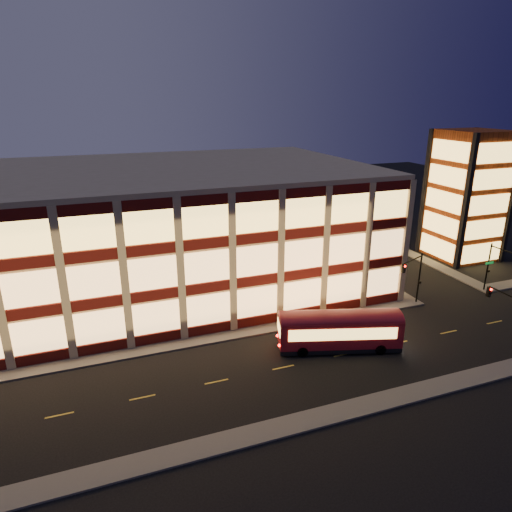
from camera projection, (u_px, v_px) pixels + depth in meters
name	position (u px, v px, depth m)	size (l,w,h in m)	color
ground	(220.00, 343.00, 43.51)	(200.00, 200.00, 0.00)	black
sidewalk_office_south	(186.00, 343.00, 43.38)	(54.00, 2.00, 0.15)	#514F4C
sidewalk_office_east	(340.00, 258.00, 66.11)	(2.00, 30.00, 0.15)	#514F4C
sidewalk_tower_west	(402.00, 250.00, 69.74)	(2.00, 30.00, 0.15)	#514F4C
sidewalk_near	(271.00, 430.00, 31.99)	(100.00, 2.00, 0.15)	#514F4C
office_building	(156.00, 228.00, 55.12)	(50.45, 30.45, 14.50)	tan
stair_tower	(467.00, 196.00, 64.30)	(8.60, 8.60, 18.00)	#8C3814
traffic_signal_far	(414.00, 272.00, 49.69)	(3.79, 1.87, 6.00)	black
traffic_signal_right	(499.00, 262.00, 52.66)	(1.20, 4.37, 6.00)	black
traffic_signal_near	(510.00, 314.00, 40.14)	(0.32, 4.45, 6.00)	black
trolley_bus	(339.00, 328.00, 41.86)	(11.46, 5.97, 3.77)	maroon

